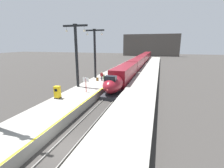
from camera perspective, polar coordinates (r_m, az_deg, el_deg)
ground_plane at (r=14.04m, az=-16.25°, el=-20.54°), size 260.00×260.00×0.00m
platform_left at (r=36.69m, az=-0.88°, el=2.42°), size 4.80×110.00×1.05m
platform_right at (r=35.19m, az=11.82°, el=1.63°), size 4.80×110.00×1.05m
platform_left_safety_stripe at (r=35.99m, az=2.59°, el=3.04°), size 0.20×107.80×0.01m
rail_main_left at (r=38.60m, az=5.03°, el=2.24°), size 0.08×110.00×0.12m
rail_main_right at (r=38.34m, az=7.22°, el=2.10°), size 0.08×110.00×0.12m
highspeed_train_main at (r=57.53m, az=9.79°, el=7.85°), size 2.92×74.49×3.60m
station_column_mid at (r=26.26m, az=-12.41°, el=11.41°), size 4.00×0.68×9.66m
station_column_far at (r=33.05m, az=-6.05°, el=12.00°), size 4.00×0.68×9.56m
passenger_near_edge at (r=30.56m, az=-3.64°, el=2.96°), size 0.57×0.25×1.69m
passenger_mid_platform at (r=28.49m, az=-2.85°, el=2.17°), size 0.29×0.56×1.69m
rolling_suitcase at (r=30.69m, az=-5.16°, el=1.67°), size 0.40×0.22×0.98m
ticket_machine_yellow at (r=21.74m, az=-18.58°, el=-2.95°), size 0.76×0.62×1.60m
departure_info_board at (r=23.40m, az=-9.16°, el=0.72°), size 0.90×0.10×2.12m
terminus_back_wall at (r=111.78m, az=13.37°, el=13.09°), size 36.00×2.00×14.00m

